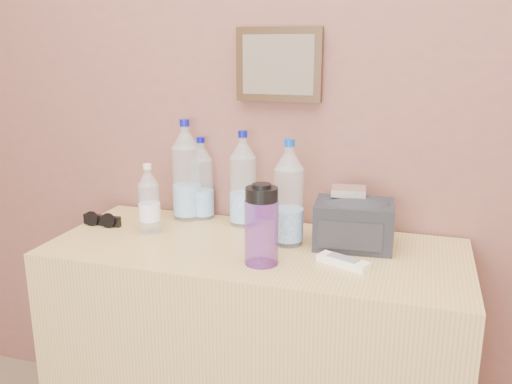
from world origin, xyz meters
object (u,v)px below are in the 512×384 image
pet_large_c (243,184)px  nalgene_bottle (262,225)px  pet_large_b (202,183)px  toiletry_bag (354,221)px  pet_large_d (289,199)px  ac_remote (343,262)px  foil_packet (349,191)px  dresser (255,360)px  pet_large_a (186,176)px  sunglasses (102,220)px  pet_small (149,203)px

pet_large_c → nalgene_bottle: bearing=-63.1°
pet_large_b → toiletry_bag: 0.60m
pet_large_d → pet_large_b: bearing=154.9°
ac_remote → nalgene_bottle: bearing=-143.4°
foil_packet → nalgene_bottle: bearing=-132.2°
foil_packet → dresser: bearing=-158.0°
pet_large_a → pet_large_b: bearing=23.0°
foil_packet → pet_large_b: bearing=167.9°
dresser → foil_packet: size_ratio=12.45×
pet_large_c → nalgene_bottle: (0.17, -0.33, -0.03)m
sunglasses → toiletry_bag: size_ratio=0.59×
nalgene_bottle → foil_packet: nalgene_bottle is taller
ac_remote → toiletry_bag: 0.18m
pet_large_b → toiletry_bag: bearing=-13.0°
ac_remote → foil_packet: bearing=117.8°
pet_large_b → ac_remote: size_ratio=1.94×
pet_large_c → sunglasses: pet_large_c is taller
pet_large_a → foil_packet: 0.62m
pet_large_c → toiletry_bag: bearing=-14.4°
pet_large_a → dresser: bearing=-32.4°
toiletry_bag → pet_small: bearing=-178.6°
foil_packet → sunglasses: bearing=-175.3°
pet_large_b → pet_large_d: size_ratio=0.88×
sunglasses → pet_small: bearing=-3.8°
pet_small → foil_packet: 0.68m
pet_large_a → pet_large_c: (0.22, -0.01, -0.01)m
nalgene_bottle → sunglasses: 0.68m
pet_large_d → ac_remote: bearing=-32.6°
ac_remote → toiletry_bag: bearing=110.5°
sunglasses → foil_packet: 0.89m
pet_large_b → foil_packet: bearing=-12.1°
nalgene_bottle → toiletry_bag: (0.24, 0.23, -0.04)m
pet_large_a → pet_small: size_ratio=1.53×
dresser → pet_large_c: (-0.11, 0.20, 0.57)m
pet_small → nalgene_bottle: 0.47m
toiletry_bag → nalgene_bottle: bearing=-141.6°
pet_large_c → pet_small: bearing=-147.3°
pet_large_a → nalgene_bottle: (0.39, -0.34, -0.04)m
pet_large_d → sunglasses: bearing=-178.6°
nalgene_bottle → pet_small: bearing=161.3°
dresser → pet_large_a: (-0.33, 0.21, 0.58)m
sunglasses → toiletry_bag: bearing=4.8°
pet_large_d → sunglasses: 0.70m
pet_large_a → pet_large_b: 0.06m
dresser → ac_remote: size_ratio=8.47×
pet_large_d → sunglasses: size_ratio=2.37×
pet_large_c → foil_packet: pet_large_c is taller
pet_large_d → toiletry_bag: bearing=11.2°
dresser → nalgene_bottle: bearing=-65.2°
nalgene_bottle → toiletry_bag: bearing=43.2°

